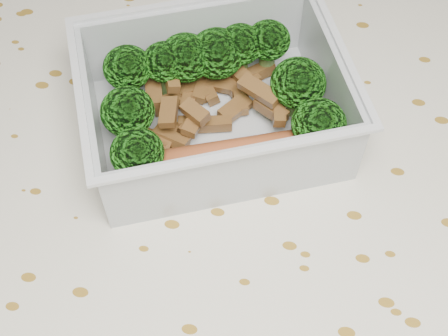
# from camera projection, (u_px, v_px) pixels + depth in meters

# --- Properties ---
(dining_table) EXTENTS (1.40, 0.90, 0.75)m
(dining_table) POSITION_uv_depth(u_px,v_px,m) (227.00, 252.00, 0.47)
(dining_table) COLOR brown
(dining_table) RESTS_ON ground
(tablecloth) EXTENTS (1.46, 0.96, 0.19)m
(tablecloth) POSITION_uv_depth(u_px,v_px,m) (227.00, 219.00, 0.43)
(tablecloth) COLOR silver
(tablecloth) RESTS_ON dining_table
(lunch_container) EXTENTS (0.20, 0.18, 0.06)m
(lunch_container) POSITION_uv_depth(u_px,v_px,m) (215.00, 110.00, 0.41)
(lunch_container) COLOR silver
(lunch_container) RESTS_ON tablecloth
(broccoli_florets) EXTENTS (0.16, 0.14, 0.04)m
(broccoli_florets) POSITION_uv_depth(u_px,v_px,m) (212.00, 81.00, 0.40)
(broccoli_florets) COLOR #608C3F
(broccoli_florets) RESTS_ON lunch_container
(meat_pile) EXTENTS (0.10, 0.09, 0.03)m
(meat_pile) POSITION_uv_depth(u_px,v_px,m) (210.00, 100.00, 0.42)
(meat_pile) COLOR brown
(meat_pile) RESTS_ON lunch_container
(sausage) EXTENTS (0.14, 0.06, 0.02)m
(sausage) POSITION_uv_depth(u_px,v_px,m) (233.00, 157.00, 0.39)
(sausage) COLOR #AF522A
(sausage) RESTS_ON lunch_container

